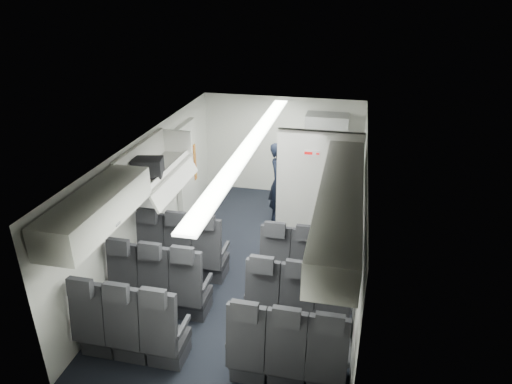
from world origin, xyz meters
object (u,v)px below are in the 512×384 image
at_px(seat_row_rear, 206,343).
at_px(boarding_door, 187,169).
at_px(carry_on_bag, 148,167).
at_px(seat_row_mid, 227,297).
at_px(flight_attendant, 279,182).
at_px(seat_row_front, 243,261).
at_px(galley_unit, 325,159).

distance_m(seat_row_rear, boarding_door, 4.25).
bearing_deg(carry_on_bag, seat_row_rear, -64.27).
distance_m(seat_row_mid, flight_attendant, 3.19).
relative_size(seat_row_front, flight_attendant, 2.12).
bearing_deg(boarding_door, seat_row_rear, -67.13).
bearing_deg(flight_attendant, galley_unit, -26.61).
bearing_deg(boarding_door, galley_unit, 24.28).
bearing_deg(boarding_door, flight_attendant, 5.64).
bearing_deg(boarding_door, seat_row_mid, -61.23).
height_order(seat_row_front, flight_attendant, flight_attendant).
height_order(seat_row_front, seat_row_mid, same).
bearing_deg(seat_row_rear, seat_row_mid, 90.00).
bearing_deg(flight_attendant, boarding_door, 107.36).
height_order(boarding_door, flight_attendant, boarding_door).
relative_size(galley_unit, carry_on_bag, 4.36).
bearing_deg(seat_row_mid, boarding_door, 118.77).
relative_size(seat_row_front, carry_on_bag, 7.64).
relative_size(seat_row_mid, flight_attendant, 2.12).
height_order(seat_row_rear, galley_unit, galley_unit).
bearing_deg(seat_row_mid, carry_on_bag, 147.67).
bearing_deg(galley_unit, flight_attendant, -128.34).
height_order(seat_row_front, seat_row_rear, same).
bearing_deg(carry_on_bag, seat_row_mid, -44.91).
height_order(seat_row_mid, flight_attendant, flight_attendant).
height_order(boarding_door, carry_on_bag, carry_on_bag).
height_order(seat_row_rear, boarding_door, boarding_door).
bearing_deg(seat_row_front, boarding_door, 128.16).
distance_m(galley_unit, carry_on_bag, 4.12).
bearing_deg(carry_on_bag, seat_row_front, -12.61).
distance_m(galley_unit, flight_attendant, 1.27).
bearing_deg(seat_row_front, seat_row_rear, -90.00).
bearing_deg(galley_unit, carry_on_bag, -126.11).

